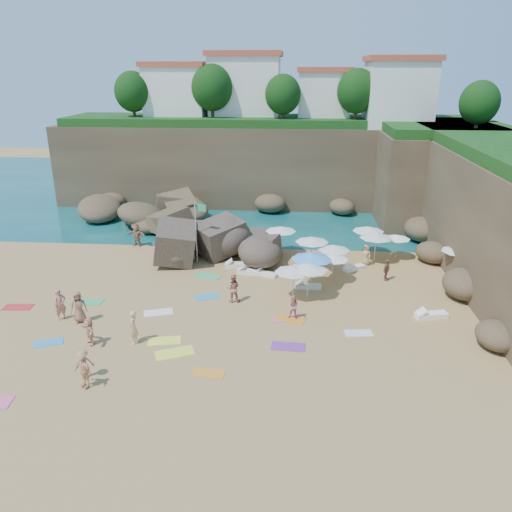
# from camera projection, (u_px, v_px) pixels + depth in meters

# --- Properties ---
(ground) EXTENTS (120.00, 120.00, 0.00)m
(ground) POSITION_uv_depth(u_px,v_px,m) (219.00, 303.00, 30.32)
(ground) COLOR tan
(ground) RESTS_ON ground
(seawater) EXTENTS (120.00, 120.00, 0.00)m
(seawater) POSITION_uv_depth(u_px,v_px,m) (257.00, 190.00, 58.29)
(seawater) COLOR #0C4751
(seawater) RESTS_ON ground
(cliff_back) EXTENTS (44.00, 8.00, 8.00)m
(cliff_back) POSITION_uv_depth(u_px,v_px,m) (273.00, 164.00, 52.07)
(cliff_back) COLOR brown
(cliff_back) RESTS_ON ground
(cliff_right) EXTENTS (8.00, 30.00, 8.00)m
(cliff_right) POSITION_uv_depth(u_px,v_px,m) (503.00, 211.00, 34.96)
(cliff_right) COLOR brown
(cliff_right) RESTS_ON ground
(cliff_corner) EXTENTS (10.00, 12.00, 8.00)m
(cliff_corner) POSITION_uv_depth(u_px,v_px,m) (431.00, 176.00, 46.30)
(cliff_corner) COLOR brown
(cliff_corner) RESTS_ON ground
(rock_promontory) EXTENTS (12.00, 7.00, 2.00)m
(rock_promontory) POSITION_uv_depth(u_px,v_px,m) (127.00, 223.00, 46.05)
(rock_promontory) COLOR brown
(rock_promontory) RESTS_ON ground
(clifftop_buildings) EXTENTS (28.48, 9.48, 7.00)m
(clifftop_buildings) POSITION_uv_depth(u_px,v_px,m) (283.00, 91.00, 50.18)
(clifftop_buildings) COLOR white
(clifftop_buildings) RESTS_ON cliff_back
(clifftop_trees) EXTENTS (35.60, 23.82, 4.40)m
(clifftop_trees) POSITION_uv_depth(u_px,v_px,m) (302.00, 94.00, 44.19)
(clifftop_trees) COLOR #11380F
(clifftop_trees) RESTS_ON ground
(marina_masts) EXTENTS (3.10, 0.10, 6.00)m
(marina_masts) POSITION_uv_depth(u_px,v_px,m) (117.00, 163.00, 58.45)
(marina_masts) COLOR white
(marina_masts) RESTS_ON ground
(rock_outcrop) EXTENTS (7.80, 6.21, 2.90)m
(rock_outcrop) POSITION_uv_depth(u_px,v_px,m) (219.00, 256.00, 37.84)
(rock_outcrop) COLOR brown
(rock_outcrop) RESTS_ON ground
(flag_pole) EXTENTS (0.86, 0.37, 4.55)m
(flag_pole) POSITION_uv_depth(u_px,v_px,m) (198.00, 225.00, 35.58)
(flag_pole) COLOR silver
(flag_pole) RESTS_ON ground
(parasol_0) EXTENTS (2.03, 2.03, 1.92)m
(parasol_0) POSITION_uv_depth(u_px,v_px,m) (333.00, 257.00, 32.76)
(parasol_0) COLOR silver
(parasol_0) RESTS_ON ground
(parasol_1) EXTENTS (2.36, 2.36, 2.24)m
(parasol_1) POSITION_uv_depth(u_px,v_px,m) (368.00, 229.00, 37.52)
(parasol_1) COLOR silver
(parasol_1) RESTS_ON ground
(parasol_2) EXTENTS (2.33, 2.33, 2.20)m
(parasol_2) POSITION_uv_depth(u_px,v_px,m) (281.00, 229.00, 37.63)
(parasol_2) COLOR silver
(parasol_2) RESTS_ON ground
(parasol_3) EXTENTS (2.39, 2.39, 2.26)m
(parasol_3) POSITION_uv_depth(u_px,v_px,m) (376.00, 235.00, 35.99)
(parasol_3) COLOR silver
(parasol_3) RESTS_ON ground
(parasol_4) EXTENTS (1.98, 1.98, 1.87)m
(parasol_4) POSITION_uv_depth(u_px,v_px,m) (397.00, 237.00, 36.82)
(parasol_4) COLOR silver
(parasol_4) RESTS_ON ground
(parasol_5) EXTENTS (2.36, 2.36, 2.23)m
(parasol_5) POSITION_uv_depth(u_px,v_px,m) (312.00, 240.00, 35.19)
(parasol_5) COLOR silver
(parasol_5) RESTS_ON ground
(parasol_7) EXTENTS (2.16, 2.16, 2.04)m
(parasol_7) POSITION_uv_depth(u_px,v_px,m) (334.00, 248.00, 34.11)
(parasol_7) COLOR silver
(parasol_7) RESTS_ON ground
(parasol_8) EXTENTS (2.32, 2.32, 2.19)m
(parasol_8) POSITION_uv_depth(u_px,v_px,m) (459.00, 249.00, 33.48)
(parasol_8) COLOR silver
(parasol_8) RESTS_ON ground
(parasol_9) EXTENTS (2.27, 2.27, 2.15)m
(parasol_9) POSITION_uv_depth(u_px,v_px,m) (293.00, 269.00, 30.18)
(parasol_9) COLOR silver
(parasol_9) RESTS_ON ground
(parasol_10) EXTENTS (2.60, 2.60, 2.45)m
(parasol_10) POSITION_uv_depth(u_px,v_px,m) (312.00, 256.00, 31.51)
(parasol_10) COLOR silver
(parasol_10) RESTS_ON ground
(parasol_11) EXTENTS (2.39, 2.39, 2.26)m
(parasol_11) POSITION_uv_depth(u_px,v_px,m) (308.00, 267.00, 30.32)
(parasol_11) COLOR silver
(parasol_11) RESTS_ON ground
(lounger_0) EXTENTS (1.89, 0.93, 0.28)m
(lounger_0) POSITION_uv_depth(u_px,v_px,m) (238.00, 265.00, 35.81)
(lounger_0) COLOR white
(lounger_0) RESTS_ON ground
(lounger_1) EXTENTS (1.66, 1.13, 0.25)m
(lounger_1) POSITION_uv_depth(u_px,v_px,m) (266.00, 274.00, 34.32)
(lounger_1) COLOR white
(lounger_1) RESTS_ON ground
(lounger_2) EXTENTS (1.69, 1.47, 0.26)m
(lounger_2) POSITION_uv_depth(u_px,v_px,m) (354.00, 268.00, 35.29)
(lounger_2) COLOR white
(lounger_2) RESTS_ON ground
(lounger_3) EXTENTS (1.83, 0.82, 0.28)m
(lounger_3) POSITION_uv_depth(u_px,v_px,m) (250.00, 272.00, 34.61)
(lounger_3) COLOR white
(lounger_3) RESTS_ON ground
(lounger_4) EXTENTS (1.69, 0.60, 0.26)m
(lounger_4) POSITION_uv_depth(u_px,v_px,m) (308.00, 286.00, 32.34)
(lounger_4) COLOR silver
(lounger_4) RESTS_ON ground
(lounger_5) EXTENTS (1.94, 1.06, 0.29)m
(lounger_5) POSITION_uv_depth(u_px,v_px,m) (431.00, 315.00, 28.52)
(lounger_5) COLOR white
(lounger_5) RESTS_ON ground
(towel_0) EXTENTS (1.64, 1.26, 0.03)m
(towel_0) POSITION_uv_depth(u_px,v_px,m) (48.00, 343.00, 25.93)
(towel_0) COLOR #278FD2
(towel_0) RESTS_ON ground
(towel_2) EXTENTS (1.56, 0.86, 0.03)m
(towel_2) POSITION_uv_depth(u_px,v_px,m) (209.00, 373.00, 23.37)
(towel_2) COLOR orange
(towel_2) RESTS_ON ground
(towel_3) EXTENTS (1.85, 0.94, 0.03)m
(towel_3) POSITION_uv_depth(u_px,v_px,m) (87.00, 302.00, 30.44)
(towel_3) COLOR #32B260
(towel_3) RESTS_ON ground
(towel_4) EXTENTS (2.15, 1.67, 0.03)m
(towel_4) POSITION_uv_depth(u_px,v_px,m) (175.00, 353.00, 24.99)
(towel_4) COLOR #E6F841
(towel_4) RESTS_ON ground
(towel_5) EXTENTS (1.85, 1.30, 0.03)m
(towel_5) POSITION_uv_depth(u_px,v_px,m) (158.00, 312.00, 29.14)
(towel_5) COLOR white
(towel_5) RESTS_ON ground
(towel_6) EXTENTS (1.80, 0.97, 0.03)m
(towel_6) POSITION_uv_depth(u_px,v_px,m) (288.00, 347.00, 25.57)
(towel_6) COLOR purple
(towel_6) RESTS_ON ground
(towel_7) EXTENTS (1.75, 0.97, 0.03)m
(towel_7) POSITION_uv_depth(u_px,v_px,m) (18.00, 307.00, 29.78)
(towel_7) COLOR red
(towel_7) RESTS_ON ground
(towel_8) EXTENTS (1.68, 1.26, 0.03)m
(towel_8) POSITION_uv_depth(u_px,v_px,m) (207.00, 297.00, 31.12)
(towel_8) COLOR #2592CA
(towel_8) RESTS_ON ground
(towel_9) EXTENTS (1.83, 1.29, 0.03)m
(towel_9) POSITION_uv_depth(u_px,v_px,m) (286.00, 318.00, 28.47)
(towel_9) COLOR #D4529F
(towel_9) RESTS_ON ground
(towel_10) EXTENTS (1.86, 1.30, 0.03)m
(towel_10) POSITION_uv_depth(u_px,v_px,m) (290.00, 319.00, 28.34)
(towel_10) COLOR orange
(towel_10) RESTS_ON ground
(towel_11) EXTENTS (1.96, 1.42, 0.03)m
(towel_11) POSITION_uv_depth(u_px,v_px,m) (208.00, 276.00, 34.23)
(towel_11) COLOR #35BA75
(towel_11) RESTS_ON ground
(towel_12) EXTENTS (1.86, 1.19, 0.03)m
(towel_12) POSITION_uv_depth(u_px,v_px,m) (164.00, 341.00, 26.10)
(towel_12) COLOR #F8FF43
(towel_12) RESTS_ON ground
(towel_13) EXTENTS (1.57, 0.91, 0.03)m
(towel_13) POSITION_uv_depth(u_px,v_px,m) (359.00, 333.00, 26.88)
(towel_13) COLOR silver
(towel_13) RESTS_ON ground
(person_stand_0) EXTENTS (0.77, 0.80, 1.84)m
(person_stand_0) POSITION_uv_depth(u_px,v_px,m) (60.00, 304.00, 28.08)
(person_stand_0) COLOR #B56F5F
(person_stand_0) RESTS_ON ground
(person_stand_1) EXTENTS (0.91, 0.73, 1.78)m
(person_stand_1) POSITION_uv_depth(u_px,v_px,m) (233.00, 288.00, 30.22)
(person_stand_1) COLOR #B26759
(person_stand_1) RESTS_ON ground
(person_stand_2) EXTENTS (1.28, 1.01, 1.85)m
(person_stand_2) POSITION_uv_depth(u_px,v_px,m) (195.00, 231.00, 40.61)
(person_stand_2) COLOR #E3A081
(person_stand_2) RESTS_ON ground
(person_stand_3) EXTENTS (0.79, 0.95, 1.52)m
(person_stand_3) POSITION_uv_depth(u_px,v_px,m) (387.00, 270.00, 33.33)
(person_stand_3) COLOR #8A5945
(person_stand_3) RESTS_ON ground
(person_stand_4) EXTENTS (0.85, 0.79, 1.55)m
(person_stand_4) POSITION_uv_depth(u_px,v_px,m) (366.00, 255.00, 35.95)
(person_stand_4) COLOR tan
(person_stand_4) RESTS_ON ground
(person_stand_5) EXTENTS (1.80, 0.90, 1.86)m
(person_stand_5) POSITION_uv_depth(u_px,v_px,m) (137.00, 235.00, 39.74)
(person_stand_5) COLOR #A66C53
(person_stand_5) RESTS_ON ground
(person_stand_6) EXTENTS (0.49, 0.70, 1.83)m
(person_stand_6) POSITION_uv_depth(u_px,v_px,m) (133.00, 327.00, 25.63)
(person_stand_6) COLOR #E2AC80
(person_stand_6) RESTS_ON ground
(person_lie_0) EXTENTS (1.58, 1.68, 0.38)m
(person_lie_0) POSITION_uv_depth(u_px,v_px,m) (85.00, 374.00, 22.94)
(person_lie_0) COLOR tan
(person_lie_0) RESTS_ON ground
(person_lie_1) EXTENTS (1.57, 1.83, 0.39)m
(person_lie_1) POSITION_uv_depth(u_px,v_px,m) (86.00, 383.00, 22.29)
(person_lie_1) COLOR #F8B68D
(person_lie_1) RESTS_ON ground
(person_lie_2) EXTENTS (1.52, 2.00, 0.48)m
(person_lie_2) POSITION_uv_depth(u_px,v_px,m) (80.00, 318.00, 28.02)
(person_lie_2) COLOR #906248
(person_lie_2) RESTS_ON ground
(person_lie_3) EXTENTS (2.00, 1.99, 0.39)m
(person_lie_3) POSITION_uv_depth(u_px,v_px,m) (91.00, 341.00, 25.75)
(person_lie_3) COLOR tan
(person_lie_3) RESTS_ON ground
(person_lie_5) EXTENTS (0.98, 1.54, 0.54)m
(person_lie_5) POSITION_uv_depth(u_px,v_px,m) (294.00, 315.00, 28.31)
(person_lie_5) COLOR tan
(person_lie_5) RESTS_ON ground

